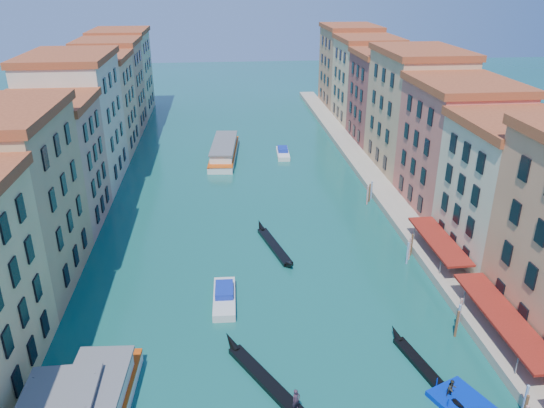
# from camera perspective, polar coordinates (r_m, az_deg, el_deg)

# --- Properties ---
(left_bank_palazzos) EXTENTS (12.80, 128.40, 21.00)m
(left_bank_palazzos) POSITION_cam_1_polar(r_m,az_deg,el_deg) (85.53, -21.18, 6.78)
(left_bank_palazzos) COLOR beige
(left_bank_palazzos) RESTS_ON ground
(right_bank_palazzos) EXTENTS (12.80, 128.40, 21.00)m
(right_bank_palazzos) POSITION_cam_1_polar(r_m,az_deg,el_deg) (89.21, 16.44, 8.08)
(right_bank_palazzos) COLOR #AC4F42
(right_bank_palazzos) RESTS_ON ground
(quay) EXTENTS (4.00, 140.00, 1.00)m
(quay) POSITION_cam_1_polar(r_m,az_deg,el_deg) (89.39, 11.00, 2.40)
(quay) COLOR #9D947F
(quay) RESTS_ON ground
(restaurant_awnings) EXTENTS (3.20, 44.55, 3.12)m
(restaurant_awnings) POSITION_cam_1_polar(r_m,az_deg,el_deg) (54.04, 23.97, -11.41)
(restaurant_awnings) COLOR maroon
(restaurant_awnings) RESTS_ON ground
(mooring_poles_right) EXTENTS (1.44, 54.24, 3.20)m
(mooring_poles_right) POSITION_cam_1_polar(r_m,az_deg,el_deg) (57.83, 18.27, -10.01)
(mooring_poles_right) COLOR brown
(mooring_poles_right) RESTS_ON ground
(vaporetto_far) EXTENTS (6.31, 19.80, 2.89)m
(vaporetto_far) POSITION_cam_1_polar(r_m,az_deg,el_deg) (101.38, -5.18, 5.78)
(vaporetto_far) COLOR silver
(vaporetto_far) RESTS_ON ground
(gondola_fore) EXTENTS (7.41, 12.10, 2.66)m
(gondola_fore) POSITION_cam_1_polar(r_m,az_deg,el_deg) (47.52, -0.71, -18.26)
(gondola_fore) COLOR black
(gondola_fore) RESTS_ON ground
(gondola_right) EXTENTS (3.47, 11.33, 2.29)m
(gondola_right) POSITION_cam_1_polar(r_m,az_deg,el_deg) (50.28, 16.25, -16.66)
(gondola_right) COLOR black
(gondola_right) RESTS_ON ground
(gondola_far) EXTENTS (4.10, 12.90, 1.85)m
(gondola_far) POSITION_cam_1_polar(r_m,az_deg,el_deg) (67.74, 0.18, -4.38)
(gondola_far) COLOR black
(gondola_far) RESTS_ON ground
(motorboat_mid) EXTENTS (2.52, 7.40, 1.52)m
(motorboat_mid) POSITION_cam_1_polar(r_m,az_deg,el_deg) (57.38, -5.15, -9.89)
(motorboat_mid) COLOR silver
(motorboat_mid) RESTS_ON ground
(motorboat_far) EXTENTS (2.60, 7.25, 1.48)m
(motorboat_far) POSITION_cam_1_polar(r_m,az_deg,el_deg) (101.98, 1.17, 5.55)
(motorboat_far) COLOR silver
(motorboat_far) RESTS_ON ground
(blue_dock) EXTENTS (5.58, 6.55, 0.46)m
(blue_dock) POSITION_cam_1_polar(r_m,az_deg,el_deg) (48.11, 20.24, -19.79)
(blue_dock) COLOR #0022AE
(blue_dock) RESTS_ON ground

